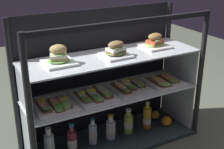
{
  "coord_description": "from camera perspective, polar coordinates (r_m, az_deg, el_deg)",
  "views": [
    {
      "loc": [
        -0.97,
        -1.79,
        1.37
      ],
      "look_at": [
        0.0,
        0.0,
        0.56
      ],
      "focal_mm": 50.33,
      "sensor_mm": 36.0,
      "label": 1
    }
  ],
  "objects": [
    {
      "name": "ground_plane",
      "position": [
        2.46,
        0.0,
        -12.34
      ],
      "size": [
        6.0,
        6.0,
        0.02
      ],
      "primitive_type": "cube",
      "color": "#555A4A",
      "rests_on": "ground"
    },
    {
      "name": "case_base_deck",
      "position": [
        2.45,
        0.0,
        -11.83
      ],
      "size": [
        1.31,
        0.44,
        0.03
      ],
      "primitive_type": "cube",
      "color": "#2C383A",
      "rests_on": "ground"
    },
    {
      "name": "case_frame",
      "position": [
        2.29,
        -1.33,
        0.41
      ],
      "size": [
        1.31,
        0.44,
        0.98
      ],
      "color": "black",
      "rests_on": "ground"
    },
    {
      "name": "riser_lower_tier",
      "position": [
        2.34,
        0.0,
        -7.68
      ],
      "size": [
        1.24,
        0.37,
        0.37
      ],
      "color": "silver",
      "rests_on": "case_base_deck"
    },
    {
      "name": "shelf_lower_glass",
      "position": [
        2.25,
        0.0,
        -3.42
      ],
      "size": [
        1.26,
        0.39,
        0.01
      ],
      "primitive_type": "cube",
      "color": "silver",
      "rests_on": "riser_lower_tier"
    },
    {
      "name": "riser_upper_tier",
      "position": [
        2.2,
        0.0,
        -0.13
      ],
      "size": [
        1.24,
        0.37,
        0.27
      ],
      "color": "silver",
      "rests_on": "shelf_lower_glass"
    },
    {
      "name": "shelf_upper_glass",
      "position": [
        2.15,
        0.0,
        3.32
      ],
      "size": [
        1.26,
        0.39,
        0.01
      ],
      "primitive_type": "cube",
      "color": "silver",
      "rests_on": "riser_upper_tier"
    },
    {
      "name": "plated_roll_sandwich_center",
      "position": [
        2.0,
        -9.66,
        3.09
      ],
      "size": [
        0.19,
        0.19,
        0.13
      ],
      "color": "white",
      "rests_on": "shelf_upper_glass"
    },
    {
      "name": "plated_roll_sandwich_far_right",
      "position": [
        2.11,
        0.71,
        4.3
      ],
      "size": [
        0.18,
        0.18,
        0.11
      ],
      "color": "white",
      "rests_on": "shelf_upper_glass"
    },
    {
      "name": "plated_roll_sandwich_mid_right",
      "position": [
        2.35,
        7.8,
        5.83
      ],
      "size": [
        0.2,
        0.2,
        0.11
      ],
      "color": "white",
      "rests_on": "shelf_upper_glass"
    },
    {
      "name": "open_sandwich_tray_near_right_corner",
      "position": [
        2.07,
        -10.53,
        -5.47
      ],
      "size": [
        0.26,
        0.29,
        0.06
      ],
      "color": "white",
      "rests_on": "shelf_lower_glass"
    },
    {
      "name": "open_sandwich_tray_center",
      "position": [
        2.17,
        -3.25,
        -3.77
      ],
      "size": [
        0.26,
        0.29,
        0.06
      ],
      "color": "white",
      "rests_on": "shelf_lower_glass"
    },
    {
      "name": "open_sandwich_tray_right_of_center",
      "position": [
        2.31,
        2.97,
        -2.12
      ],
      "size": [
        0.26,
        0.29,
        0.06
      ],
      "color": "white",
      "rests_on": "shelf_lower_glass"
    },
    {
      "name": "open_sandwich_tray_far_right",
      "position": [
        2.44,
        9.34,
        -1.08
      ],
      "size": [
        0.26,
        0.29,
        0.06
      ],
      "color": "white",
      "rests_on": "shelf_lower_glass"
    },
    {
      "name": "juice_bottle_back_right",
      "position": [
        2.24,
        -11.3,
        -12.54
      ],
      "size": [
        0.07,
        0.07,
        0.23
      ],
      "color": "white",
      "rests_on": "case_base_deck"
    },
    {
      "name": "juice_bottle_tucked_behind",
      "position": [
        2.28,
        -7.25,
        -11.91
      ],
      "size": [
        0.07,
        0.07,
        0.22
      ],
      "color": "#942D43",
      "rests_on": "case_base_deck"
    },
    {
      "name": "juice_bottle_near_post",
      "position": [
        2.35,
        -3.5,
        -10.61
      ],
      "size": [
        0.06,
        0.06,
        0.2
      ],
      "color": "silver",
      "rests_on": "case_base_deck"
    },
    {
      "name": "juice_bottle_front_fourth",
      "position": [
        2.4,
        -0.24,
        -9.89
      ],
      "size": [
        0.07,
        0.07,
        0.2
      ],
      "color": "silver",
      "rests_on": "case_base_deck"
    },
    {
      "name": "juice_bottle_front_second",
      "position": [
        2.47,
        2.99,
        -8.82
      ],
      "size": [
        0.07,
        0.07,
        0.21
      ],
      "color": "#AFCC4F",
      "rests_on": "case_base_deck"
    },
    {
      "name": "juice_bottle_front_right_end",
      "position": [
        2.54,
        6.36,
        -7.8
      ],
      "size": [
        0.07,
        0.07,
        0.23
      ],
      "color": "gold",
      "rests_on": "case_base_deck"
    },
    {
      "name": "orange_fruit_beside_bottles",
      "position": [
        2.7,
        7.84,
        -7.29
      ],
      "size": [
        0.07,
        0.07,
        0.07
      ],
      "primitive_type": "sphere",
      "color": "orange",
      "rests_on": "case_base_deck"
    },
    {
      "name": "orange_fruit_near_left_post",
      "position": [
        2.61,
        9.86,
        -8.31
      ],
      "size": [
        0.08,
        0.08,
        0.08
      ],
      "primitive_type": "sphere",
      "color": "orange",
      "rests_on": "case_base_deck"
    }
  ]
}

